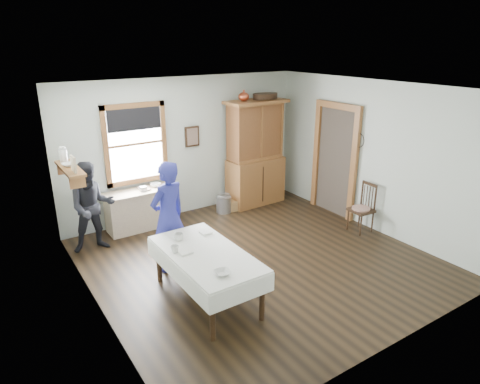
# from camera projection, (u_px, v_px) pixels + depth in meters

# --- Properties ---
(room) EXTENTS (5.01, 5.01, 2.70)m
(room) POSITION_uv_depth(u_px,v_px,m) (259.00, 180.00, 6.41)
(room) COLOR black
(room) RESTS_ON ground
(window) EXTENTS (1.18, 0.07, 1.48)m
(window) POSITION_uv_depth(u_px,v_px,m) (135.00, 140.00, 7.74)
(window) COLOR white
(window) RESTS_ON room
(doorway) EXTENTS (0.09, 1.14, 2.22)m
(doorway) POSITION_uv_depth(u_px,v_px,m) (335.00, 157.00, 8.41)
(doorway) COLOR #41382F
(doorway) RESTS_ON room
(wall_shelf) EXTENTS (0.24, 1.00, 0.44)m
(wall_shelf) POSITION_uv_depth(u_px,v_px,m) (69.00, 166.00, 6.32)
(wall_shelf) COLOR olive
(wall_shelf) RESTS_ON room
(framed_picture) EXTENTS (0.30, 0.04, 0.40)m
(framed_picture) POSITION_uv_depth(u_px,v_px,m) (192.00, 137.00, 8.36)
(framed_picture) COLOR #372113
(framed_picture) RESTS_ON room
(rug_beater) EXTENTS (0.01, 0.27, 0.27)m
(rug_beater) POSITION_uv_depth(u_px,v_px,m) (359.00, 134.00, 7.79)
(rug_beater) COLOR black
(rug_beater) RESTS_ON room
(work_counter) EXTENTS (1.30, 0.50, 0.74)m
(work_counter) POSITION_uv_depth(u_px,v_px,m) (141.00, 209.00, 7.93)
(work_counter) COLOR #C4B288
(work_counter) RESTS_ON room
(china_hutch) EXTENTS (1.32, 0.67, 2.20)m
(china_hutch) POSITION_uv_depth(u_px,v_px,m) (256.00, 153.00, 8.93)
(china_hutch) COLOR olive
(china_hutch) RESTS_ON room
(dining_table) EXTENTS (0.95, 1.78, 0.71)m
(dining_table) POSITION_uv_depth(u_px,v_px,m) (207.00, 276.00, 5.72)
(dining_table) COLOR white
(dining_table) RESTS_ON room
(spindle_chair) EXTENTS (0.44, 0.44, 0.91)m
(spindle_chair) POSITION_uv_depth(u_px,v_px,m) (361.00, 208.00, 7.77)
(spindle_chair) COLOR #372113
(spindle_chair) RESTS_ON room
(pail) EXTENTS (0.37, 0.37, 0.33)m
(pail) POSITION_uv_depth(u_px,v_px,m) (224.00, 204.00, 8.73)
(pail) COLOR #95979D
(pail) RESTS_ON room
(wicker_basket) EXTENTS (0.38, 0.29, 0.20)m
(wicker_basket) POSITION_uv_depth(u_px,v_px,m) (232.00, 205.00, 8.85)
(wicker_basket) COLOR #A8844C
(wicker_basket) RESTS_ON room
(woman_blue) EXTENTS (0.67, 0.54, 1.58)m
(woman_blue) POSITION_uv_depth(u_px,v_px,m) (169.00, 221.00, 6.38)
(woman_blue) COLOR navy
(woman_blue) RESTS_ON room
(figure_dark) EXTENTS (0.75, 0.62, 1.41)m
(figure_dark) POSITION_uv_depth(u_px,v_px,m) (93.00, 210.00, 7.00)
(figure_dark) COLOR black
(figure_dark) RESTS_ON room
(table_cup_a) EXTENTS (0.15, 0.15, 0.10)m
(table_cup_a) POSITION_uv_depth(u_px,v_px,m) (179.00, 237.00, 5.93)
(table_cup_a) COLOR silver
(table_cup_a) RESTS_ON dining_table
(table_cup_b) EXTENTS (0.14, 0.14, 0.10)m
(table_cup_b) POSITION_uv_depth(u_px,v_px,m) (175.00, 249.00, 5.59)
(table_cup_b) COLOR silver
(table_cup_b) RESTS_ON dining_table
(table_bowl) EXTENTS (0.24, 0.24, 0.05)m
(table_bowl) POSITION_uv_depth(u_px,v_px,m) (222.00, 273.00, 5.06)
(table_bowl) COLOR silver
(table_bowl) RESTS_ON dining_table
(counter_book) EXTENTS (0.18, 0.23, 0.02)m
(counter_book) POSITION_uv_depth(u_px,v_px,m) (139.00, 190.00, 7.82)
(counter_book) COLOR #7B6152
(counter_book) RESTS_ON work_counter
(counter_bowl) EXTENTS (0.25, 0.25, 0.06)m
(counter_bowl) POSITION_uv_depth(u_px,v_px,m) (155.00, 185.00, 8.00)
(counter_bowl) COLOR silver
(counter_bowl) RESTS_ON work_counter
(shelf_bowl) EXTENTS (0.22, 0.22, 0.05)m
(shelf_bowl) POSITION_uv_depth(u_px,v_px,m) (69.00, 165.00, 6.32)
(shelf_bowl) COLOR silver
(shelf_bowl) RESTS_ON wall_shelf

